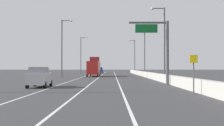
% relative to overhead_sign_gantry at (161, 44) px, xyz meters
% --- Properties ---
extents(ground_plane, '(320.00, 320.00, 0.00)m').
position_rel_overhead_sign_gantry_xyz_m(ground_plane, '(-6.41, 34.38, -4.73)').
color(ground_plane, '#38383A').
extents(lane_stripe_left, '(0.16, 130.00, 0.00)m').
position_rel_overhead_sign_gantry_xyz_m(lane_stripe_left, '(-11.91, 25.38, -4.73)').
color(lane_stripe_left, silver).
rests_on(lane_stripe_left, ground_plane).
extents(lane_stripe_center, '(0.16, 130.00, 0.00)m').
position_rel_overhead_sign_gantry_xyz_m(lane_stripe_center, '(-8.41, 25.38, -4.73)').
color(lane_stripe_center, silver).
rests_on(lane_stripe_center, ground_plane).
extents(lane_stripe_right, '(0.16, 130.00, 0.00)m').
position_rel_overhead_sign_gantry_xyz_m(lane_stripe_right, '(-4.91, 25.38, -4.73)').
color(lane_stripe_right, silver).
rests_on(lane_stripe_right, ground_plane).
extents(jersey_barrier_right, '(0.60, 120.00, 1.10)m').
position_rel_overhead_sign_gantry_xyz_m(jersey_barrier_right, '(1.34, 10.38, -4.18)').
color(jersey_barrier_right, '#B2ADA3').
rests_on(jersey_barrier_right, ground_plane).
extents(overhead_sign_gantry, '(4.68, 0.36, 7.50)m').
position_rel_overhead_sign_gantry_xyz_m(overhead_sign_gantry, '(0.00, 0.00, 0.00)').
color(overhead_sign_gantry, '#47474C').
rests_on(overhead_sign_gantry, ground_plane).
extents(speed_advisory_sign, '(0.60, 0.11, 3.00)m').
position_rel_overhead_sign_gantry_xyz_m(speed_advisory_sign, '(0.44, -11.47, -2.96)').
color(speed_advisory_sign, '#4C4C51').
rests_on(speed_advisory_sign, ground_plane).
extents(lamp_post_right_second, '(2.14, 0.44, 11.15)m').
position_rel_overhead_sign_gantry_xyz_m(lamp_post_right_second, '(1.90, 9.22, 1.61)').
color(lamp_post_right_second, '#4C4C51').
rests_on(lamp_post_right_second, ground_plane).
extents(lamp_post_right_third, '(2.14, 0.44, 11.15)m').
position_rel_overhead_sign_gantry_xyz_m(lamp_post_right_third, '(1.90, 34.57, 1.61)').
color(lamp_post_right_third, '#4C4C51').
rests_on(lamp_post_right_third, ground_plane).
extents(lamp_post_right_fourth, '(2.14, 0.44, 11.15)m').
position_rel_overhead_sign_gantry_xyz_m(lamp_post_right_fourth, '(1.55, 59.93, 1.61)').
color(lamp_post_right_fourth, '#4C4C51').
rests_on(lamp_post_right_fourth, ground_plane).
extents(lamp_post_left_mid, '(2.14, 0.44, 11.15)m').
position_rel_overhead_sign_gantry_xyz_m(lamp_post_left_mid, '(-15.08, 20.29, 1.61)').
color(lamp_post_left_mid, '#4C4C51').
rests_on(lamp_post_left_mid, ground_plane).
extents(lamp_post_left_far, '(2.14, 0.44, 11.15)m').
position_rel_overhead_sign_gantry_xyz_m(lamp_post_left_far, '(-14.88, 50.72, 1.61)').
color(lamp_post_left_far, '#4C4C51').
rests_on(lamp_post_left_far, ground_plane).
extents(car_silver_0, '(2.07, 4.19, 2.08)m').
position_rel_overhead_sign_gantry_xyz_m(car_silver_0, '(-13.19, -4.05, -3.69)').
color(car_silver_0, '#B7B7BC').
rests_on(car_silver_0, ground_plane).
extents(car_blue_1, '(1.96, 4.06, 2.01)m').
position_rel_overhead_sign_gantry_xyz_m(car_blue_1, '(-9.75, 59.82, -3.73)').
color(car_blue_1, '#1E389E').
rests_on(car_blue_1, ground_plane).
extents(car_white_2, '(2.03, 4.15, 1.92)m').
position_rel_overhead_sign_gantry_xyz_m(car_white_2, '(-13.02, 60.09, -3.77)').
color(car_white_2, white).
rests_on(car_white_2, ground_plane).
extents(box_truck, '(2.57, 9.80, 4.42)m').
position_rel_overhead_sign_gantry_xyz_m(box_truck, '(-9.80, 29.87, -2.70)').
color(box_truck, '#A51E19').
rests_on(box_truck, ground_plane).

